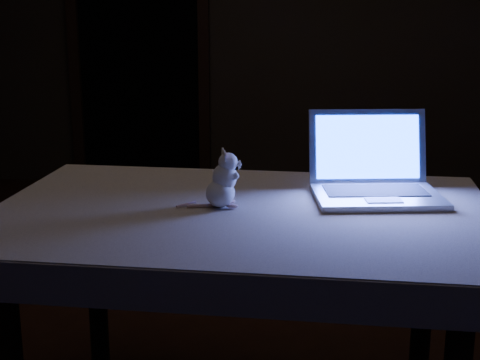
# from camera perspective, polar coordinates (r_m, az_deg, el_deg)

# --- Properties ---
(floor) EXTENTS (5.00, 5.00, 0.00)m
(floor) POSITION_cam_1_polar(r_m,az_deg,el_deg) (2.95, 1.45, -13.03)
(floor) COLOR black
(floor) RESTS_ON ground
(back_wall) EXTENTS (4.50, 0.04, 2.60)m
(back_wall) POSITION_cam_1_polar(r_m,az_deg,el_deg) (5.11, 3.98, 13.67)
(back_wall) COLOR black
(back_wall) RESTS_ON ground
(doorway) EXTENTS (1.06, 0.36, 2.13)m
(doorway) POSITION_cam_1_polar(r_m,az_deg,el_deg) (5.28, -8.31, 11.03)
(doorway) COLOR black
(doorway) RESTS_ON back_wall
(table) EXTENTS (1.42, 0.94, 0.74)m
(table) POSITION_cam_1_polar(r_m,az_deg,el_deg) (2.22, 0.11, -11.86)
(table) COLOR black
(table) RESTS_ON floor
(tablecloth) EXTENTS (1.65, 1.24, 0.11)m
(tablecloth) POSITION_cam_1_polar(r_m,az_deg,el_deg) (2.15, 2.84, -3.40)
(tablecloth) COLOR beige
(tablecloth) RESTS_ON table
(laptop) EXTENTS (0.44, 0.40, 0.27)m
(laptop) POSITION_cam_1_polar(r_m,az_deg,el_deg) (2.19, 11.37, 1.73)
(laptop) COLOR silver
(laptop) RESTS_ON tablecloth
(plush_mouse) EXTENTS (0.17, 0.17, 0.18)m
(plush_mouse) POSITION_cam_1_polar(r_m,az_deg,el_deg) (2.09, -1.63, 0.12)
(plush_mouse) COLOR silver
(plush_mouse) RESTS_ON tablecloth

